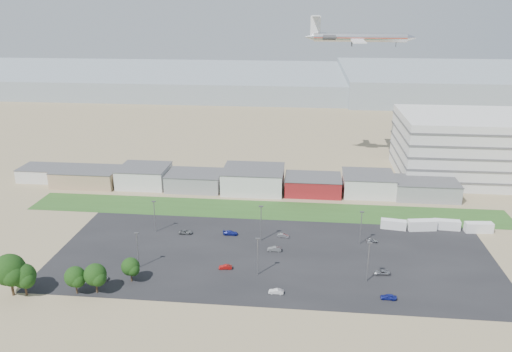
# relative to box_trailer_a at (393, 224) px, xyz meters

# --- Properties ---
(ground) EXTENTS (700.00, 700.00, 0.00)m
(ground) POSITION_rel_box_trailer_a_xyz_m (-40.59, -41.36, -1.43)
(ground) COLOR #927F5D
(ground) RESTS_ON ground
(parking_lot) EXTENTS (120.00, 50.00, 0.01)m
(parking_lot) POSITION_rel_box_trailer_a_xyz_m (-35.59, -21.36, -1.42)
(parking_lot) COLOR black
(parking_lot) RESTS_ON ground
(grass_strip) EXTENTS (160.00, 16.00, 0.02)m
(grass_strip) POSITION_rel_box_trailer_a_xyz_m (-40.59, 10.64, -1.42)
(grass_strip) COLOR #2B531F
(grass_strip) RESTS_ON ground
(hills_backdrop) EXTENTS (700.00, 200.00, 9.00)m
(hills_backdrop) POSITION_rel_box_trailer_a_xyz_m (-0.59, 273.64, 3.07)
(hills_backdrop) COLOR gray
(hills_backdrop) RESTS_ON ground
(building_row) EXTENTS (170.00, 20.00, 8.00)m
(building_row) POSITION_rel_box_trailer_a_xyz_m (-57.59, 29.64, 2.57)
(building_row) COLOR silver
(building_row) RESTS_ON ground
(parking_garage) EXTENTS (80.00, 40.00, 25.00)m
(parking_garage) POSITION_rel_box_trailer_a_xyz_m (49.41, 53.64, 11.07)
(parking_garage) COLOR silver
(parking_garage) RESTS_ON ground
(box_trailer_a) EXTENTS (7.88, 3.46, 2.86)m
(box_trailer_a) POSITION_rel_box_trailer_a_xyz_m (0.00, 0.00, 0.00)
(box_trailer_a) COLOR silver
(box_trailer_a) RESTS_ON ground
(box_trailer_b) EXTENTS (8.84, 4.02, 3.19)m
(box_trailer_b) POSITION_rel_box_trailer_a_xyz_m (8.55, -0.00, 0.17)
(box_trailer_b) COLOR silver
(box_trailer_b) RESTS_ON ground
(box_trailer_c) EXTENTS (8.02, 2.97, 2.95)m
(box_trailer_c) POSITION_rel_box_trailer_a_xyz_m (16.21, 1.33, 0.05)
(box_trailer_c) COLOR silver
(box_trailer_c) RESTS_ON ground
(box_trailer_d) EXTENTS (8.36, 3.20, 3.07)m
(box_trailer_d) POSITION_rel_box_trailer_a_xyz_m (25.32, 0.16, 0.11)
(box_trailer_d) COLOR silver
(box_trailer_d) RESTS_ON ground
(tree_far_left) EXTENTS (7.99, 7.99, 11.98)m
(tree_far_left) POSITION_rel_box_trailer_a_xyz_m (-95.59, -47.40, 4.56)
(tree_far_left) COLOR black
(tree_far_left) RESTS_ON ground
(tree_left) EXTENTS (6.13, 6.13, 9.19)m
(tree_left) POSITION_rel_box_trailer_a_xyz_m (-92.49, -47.06, 3.17)
(tree_left) COLOR black
(tree_left) RESTS_ON ground
(tree_mid) EXTENTS (5.29, 5.29, 7.93)m
(tree_mid) POSITION_rel_box_trailer_a_xyz_m (-80.91, -45.06, 2.54)
(tree_mid) COLOR black
(tree_mid) RESTS_ON ground
(tree_right) EXTENTS (5.71, 5.71, 8.56)m
(tree_right) POSITION_rel_box_trailer_a_xyz_m (-76.27, -44.24, 2.85)
(tree_right) COLOR black
(tree_right) RESTS_ON ground
(tree_near) EXTENTS (4.83, 4.83, 7.25)m
(tree_near) POSITION_rel_box_trailer_a_xyz_m (-69.76, -38.38, 2.20)
(tree_near) COLOR black
(tree_near) RESTS_ON ground
(lightpole_front_l) EXTENTS (1.17, 0.49, 9.97)m
(lightpole_front_l) POSITION_rel_box_trailer_a_xyz_m (-70.18, -31.43, 3.56)
(lightpole_front_l) COLOR slate
(lightpole_front_l) RESTS_ON ground
(lightpole_front_m) EXTENTS (1.21, 0.50, 10.24)m
(lightpole_front_m) POSITION_rel_box_trailer_a_xyz_m (-38.80, -31.84, 3.69)
(lightpole_front_m) COLOR slate
(lightpole_front_m) RESTS_ON ground
(lightpole_front_r) EXTENTS (1.25, 0.52, 10.64)m
(lightpole_front_r) POSITION_rel_box_trailer_a_xyz_m (-11.38, -32.21, 3.89)
(lightpole_front_r) COLOR slate
(lightpole_front_r) RESTS_ON ground
(lightpole_back_l) EXTENTS (1.17, 0.49, 9.92)m
(lightpole_back_l) POSITION_rel_box_trailer_a_xyz_m (-72.25, -9.61, 3.53)
(lightpole_back_l) COLOR slate
(lightpole_back_l) RESTS_ON ground
(lightpole_back_m) EXTENTS (1.28, 0.53, 10.90)m
(lightpole_back_m) POSITION_rel_box_trailer_a_xyz_m (-39.78, -12.38, 4.02)
(lightpole_back_m) COLOR slate
(lightpole_back_m) RESTS_ON ground
(lightpole_back_r) EXTENTS (1.19, 0.50, 10.12)m
(lightpole_back_r) POSITION_rel_box_trailer_a_xyz_m (-11.21, -11.66, 3.63)
(lightpole_back_r) COLOR slate
(lightpole_back_r) RESTS_ON ground
(airliner) EXTENTS (44.41, 30.68, 12.97)m
(airliner) POSITION_rel_box_trailer_a_xyz_m (-7.96, 61.57, 51.86)
(airliner) COLOR silver
(parked_car_0) EXTENTS (4.44, 2.48, 1.17)m
(parked_car_0) POSITION_rel_box_trailer_a_xyz_m (-7.23, -28.52, -0.84)
(parked_car_0) COLOR #A5A5AA
(parked_car_0) RESTS_ON ground
(parked_car_2) EXTENTS (3.82, 1.74, 1.27)m
(parked_car_2) POSITION_rel_box_trailer_a_xyz_m (-7.17, -39.94, -0.79)
(parked_car_2) COLOR navy
(parked_car_2) RESTS_ON ground
(parked_car_4) EXTENTS (3.57, 1.57, 1.14)m
(parked_car_4) POSITION_rel_box_trailer_a_xyz_m (-47.46, -29.88, -0.86)
(parked_car_4) COLOR maroon
(parked_car_4) RESTS_ON ground
(parked_car_6) EXTENTS (4.46, 1.87, 1.29)m
(parked_car_6) POSITION_rel_box_trailer_a_xyz_m (-49.24, -9.55, -0.79)
(parked_car_6) COLOR navy
(parked_car_6) RESTS_ON ground
(parked_car_7) EXTENTS (3.96, 1.42, 1.30)m
(parked_car_7) POSITION_rel_box_trailer_a_xyz_m (-35.42, -18.57, -0.78)
(parked_car_7) COLOR #595B5E
(parked_car_7) RESTS_ON ground
(parked_car_8) EXTENTS (3.48, 1.58, 1.16)m
(parked_car_8) POSITION_rel_box_trailer_a_xyz_m (-7.60, -10.28, -0.85)
(parked_car_8) COLOR #A5A5AA
(parked_car_8) RESTS_ON ground
(parked_car_9) EXTENTS (4.18, 2.19, 1.12)m
(parked_car_9) POSITION_rel_box_trailer_a_xyz_m (-62.76, -10.25, -0.87)
(parked_car_9) COLOR #595B5E
(parked_car_9) RESTS_ON ground
(parked_car_10) EXTENTS (4.42, 2.04, 1.25)m
(parked_car_10) POSITION_rel_box_trailer_a_xyz_m (-77.79, -38.54, -0.80)
(parked_car_10) COLOR #595B5E
(parked_car_10) RESTS_ON ground
(parked_car_11) EXTENTS (3.52, 1.57, 1.12)m
(parked_car_11) POSITION_rel_box_trailer_a_xyz_m (-33.43, -9.68, -0.87)
(parked_car_11) COLOR #A5A5AA
(parked_car_11) RESTS_ON ground
(parked_car_13) EXTENTS (3.63, 1.34, 1.19)m
(parked_car_13) POSITION_rel_box_trailer_a_xyz_m (-33.52, -40.26, -0.84)
(parked_car_13) COLOR silver
(parked_car_13) RESTS_ON ground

